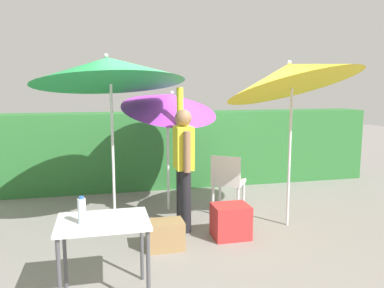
{
  "coord_description": "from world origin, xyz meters",
  "views": [
    {
      "loc": [
        -1.23,
        -4.89,
        1.89
      ],
      "look_at": [
        0.0,
        0.3,
        1.1
      ],
      "focal_mm": 36.29,
      "sensor_mm": 36.0,
      "label": 1
    }
  ],
  "objects_px": {
    "umbrella_yellow": "(291,76)",
    "folding_table": "(103,230)",
    "umbrella_orange": "(109,71)",
    "crate_cardboard": "(165,235)",
    "cooler_box": "(231,221)",
    "umbrella_rainbow": "(170,102)",
    "person_vendor": "(183,160)",
    "bottle_water": "(82,211)",
    "chair_plastic": "(228,180)"
  },
  "relations": [
    {
      "from": "person_vendor",
      "to": "umbrella_rainbow",
      "type": "bearing_deg",
      "value": 91.83
    },
    {
      "from": "umbrella_orange",
      "to": "bottle_water",
      "type": "distance_m",
      "value": 2.17
    },
    {
      "from": "umbrella_yellow",
      "to": "cooler_box",
      "type": "distance_m",
      "value": 2.03
    },
    {
      "from": "person_vendor",
      "to": "folding_table",
      "type": "bearing_deg",
      "value": -124.31
    },
    {
      "from": "umbrella_yellow",
      "to": "cooler_box",
      "type": "relative_size",
      "value": 5.63
    },
    {
      "from": "person_vendor",
      "to": "chair_plastic",
      "type": "relative_size",
      "value": 2.11
    },
    {
      "from": "folding_table",
      "to": "cooler_box",
      "type": "bearing_deg",
      "value": 34.81
    },
    {
      "from": "bottle_water",
      "to": "umbrella_yellow",
      "type": "bearing_deg",
      "value": 27.44
    },
    {
      "from": "umbrella_yellow",
      "to": "chair_plastic",
      "type": "distance_m",
      "value": 1.78
    },
    {
      "from": "cooler_box",
      "to": "crate_cardboard",
      "type": "distance_m",
      "value": 0.88
    },
    {
      "from": "cooler_box",
      "to": "crate_cardboard",
      "type": "bearing_deg",
      "value": -169.88
    },
    {
      "from": "crate_cardboard",
      "to": "folding_table",
      "type": "bearing_deg",
      "value": -126.91
    },
    {
      "from": "chair_plastic",
      "to": "crate_cardboard",
      "type": "bearing_deg",
      "value": -136.37
    },
    {
      "from": "folding_table",
      "to": "bottle_water",
      "type": "height_order",
      "value": "bottle_water"
    },
    {
      "from": "umbrella_rainbow",
      "to": "person_vendor",
      "type": "relative_size",
      "value": 1.09
    },
    {
      "from": "umbrella_orange",
      "to": "person_vendor",
      "type": "xyz_separation_m",
      "value": [
        0.93,
        -0.16,
        -1.15
      ]
    },
    {
      "from": "umbrella_orange",
      "to": "cooler_box",
      "type": "bearing_deg",
      "value": -23.49
    },
    {
      "from": "umbrella_yellow",
      "to": "folding_table",
      "type": "height_order",
      "value": "umbrella_yellow"
    },
    {
      "from": "chair_plastic",
      "to": "crate_cardboard",
      "type": "distance_m",
      "value": 1.59
    },
    {
      "from": "folding_table",
      "to": "umbrella_rainbow",
      "type": "bearing_deg",
      "value": 66.69
    },
    {
      "from": "bottle_water",
      "to": "crate_cardboard",
      "type": "bearing_deg",
      "value": 48.22
    },
    {
      "from": "umbrella_orange",
      "to": "crate_cardboard",
      "type": "xyz_separation_m",
      "value": [
        0.57,
        -0.78,
        -1.92
      ]
    },
    {
      "from": "chair_plastic",
      "to": "crate_cardboard",
      "type": "xyz_separation_m",
      "value": [
        -1.13,
        -1.07,
        -0.34
      ]
    },
    {
      "from": "crate_cardboard",
      "to": "umbrella_yellow",
      "type": "bearing_deg",
      "value": 12.21
    },
    {
      "from": "person_vendor",
      "to": "crate_cardboard",
      "type": "relative_size",
      "value": 4.36
    },
    {
      "from": "person_vendor",
      "to": "crate_cardboard",
      "type": "distance_m",
      "value": 1.04
    },
    {
      "from": "umbrella_yellow",
      "to": "chair_plastic",
      "type": "bearing_deg",
      "value": 130.95
    },
    {
      "from": "person_vendor",
      "to": "folding_table",
      "type": "height_order",
      "value": "person_vendor"
    },
    {
      "from": "umbrella_orange",
      "to": "umbrella_yellow",
      "type": "height_order",
      "value": "umbrella_yellow"
    },
    {
      "from": "umbrella_orange",
      "to": "umbrella_yellow",
      "type": "xyz_separation_m",
      "value": [
        2.3,
        -0.4,
        -0.06
      ]
    },
    {
      "from": "umbrella_rainbow",
      "to": "cooler_box",
      "type": "bearing_deg",
      "value": -67.61
    },
    {
      "from": "umbrella_rainbow",
      "to": "chair_plastic",
      "type": "relative_size",
      "value": 2.29
    },
    {
      "from": "umbrella_rainbow",
      "to": "chair_plastic",
      "type": "bearing_deg",
      "value": -25.44
    },
    {
      "from": "umbrella_orange",
      "to": "crate_cardboard",
      "type": "distance_m",
      "value": 2.15
    },
    {
      "from": "person_vendor",
      "to": "bottle_water",
      "type": "distance_m",
      "value": 2.01
    },
    {
      "from": "crate_cardboard",
      "to": "bottle_water",
      "type": "bearing_deg",
      "value": -131.78
    },
    {
      "from": "umbrella_yellow",
      "to": "cooler_box",
      "type": "xyz_separation_m",
      "value": [
        -0.87,
        -0.22,
        -1.82
      ]
    },
    {
      "from": "cooler_box",
      "to": "crate_cardboard",
      "type": "xyz_separation_m",
      "value": [
        -0.86,
        -0.15,
        -0.04
      ]
    },
    {
      "from": "umbrella_orange",
      "to": "umbrella_yellow",
      "type": "relative_size",
      "value": 0.95
    },
    {
      "from": "cooler_box",
      "to": "folding_table",
      "type": "distance_m",
      "value": 1.95
    },
    {
      "from": "umbrella_rainbow",
      "to": "cooler_box",
      "type": "relative_size",
      "value": 4.53
    },
    {
      "from": "umbrella_orange",
      "to": "umbrella_rainbow",
      "type": "bearing_deg",
      "value": 36.89
    },
    {
      "from": "umbrella_rainbow",
      "to": "person_vendor",
      "type": "height_order",
      "value": "umbrella_rainbow"
    },
    {
      "from": "crate_cardboard",
      "to": "umbrella_orange",
      "type": "bearing_deg",
      "value": 126.38
    },
    {
      "from": "crate_cardboard",
      "to": "chair_plastic",
      "type": "bearing_deg",
      "value": 43.63
    },
    {
      "from": "cooler_box",
      "to": "person_vendor",
      "type": "bearing_deg",
      "value": 137.93
    },
    {
      "from": "person_vendor",
      "to": "umbrella_orange",
      "type": "bearing_deg",
      "value": 169.91
    },
    {
      "from": "folding_table",
      "to": "bottle_water",
      "type": "bearing_deg",
      "value": -165.22
    },
    {
      "from": "chair_plastic",
      "to": "crate_cardboard",
      "type": "height_order",
      "value": "chair_plastic"
    },
    {
      "from": "person_vendor",
      "to": "bottle_water",
      "type": "height_order",
      "value": "person_vendor"
    }
  ]
}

